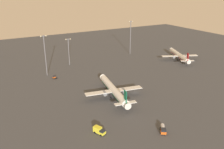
{
  "coord_description": "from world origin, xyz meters",
  "views": [
    {
      "loc": [
        -78.92,
        -110.29,
        61.54
      ],
      "look_at": [
        -2.16,
        25.29,
        4.0
      ],
      "focal_mm": 38.52,
      "sensor_mm": 36.0,
      "label": 1
    }
  ],
  "objects_px": {
    "pushback_tug": "(54,77)",
    "airplane_far_stand": "(179,55)",
    "apron_light_west": "(130,36)",
    "apron_light_central": "(45,53)",
    "airplane_terminal_side": "(114,90)",
    "apron_light_east": "(69,50)",
    "fuel_truck": "(163,129)",
    "catering_truck": "(99,130)"
  },
  "relations": [
    {
      "from": "apron_light_east",
      "to": "pushback_tug",
      "type": "bearing_deg",
      "value": -129.66
    },
    {
      "from": "airplane_terminal_side",
      "to": "airplane_far_stand",
      "type": "relative_size",
      "value": 1.12
    },
    {
      "from": "apron_light_east",
      "to": "apron_light_central",
      "type": "distance_m",
      "value": 27.96
    },
    {
      "from": "airplane_terminal_side",
      "to": "apron_light_central",
      "type": "distance_m",
      "value": 62.17
    },
    {
      "from": "catering_truck",
      "to": "apron_light_central",
      "type": "relative_size",
      "value": 0.21
    },
    {
      "from": "apron_light_west",
      "to": "apron_light_central",
      "type": "xyz_separation_m",
      "value": [
        -85.39,
        -18.94,
        -1.01
      ]
    },
    {
      "from": "fuel_truck",
      "to": "apron_light_west",
      "type": "height_order",
      "value": "apron_light_west"
    },
    {
      "from": "apron_light_east",
      "to": "apron_light_central",
      "type": "height_order",
      "value": "apron_light_central"
    },
    {
      "from": "airplane_terminal_side",
      "to": "apron_light_west",
      "type": "height_order",
      "value": "apron_light_west"
    },
    {
      "from": "apron_light_central",
      "to": "airplane_terminal_side",
      "type": "bearing_deg",
      "value": -66.52
    },
    {
      "from": "pushback_tug",
      "to": "apron_light_east",
      "type": "height_order",
      "value": "apron_light_east"
    },
    {
      "from": "airplane_terminal_side",
      "to": "pushback_tug",
      "type": "xyz_separation_m",
      "value": [
        -21.69,
        46.71,
        -3.24
      ]
    },
    {
      "from": "pushback_tug",
      "to": "apron_light_west",
      "type": "bearing_deg",
      "value": -1.79
    },
    {
      "from": "pushback_tug",
      "to": "airplane_far_stand",
      "type": "bearing_deg",
      "value": -25.58
    },
    {
      "from": "airplane_far_stand",
      "to": "catering_truck",
      "type": "height_order",
      "value": "airplane_far_stand"
    },
    {
      "from": "airplane_far_stand",
      "to": "apron_light_east",
      "type": "relative_size",
      "value": 1.78
    },
    {
      "from": "apron_light_east",
      "to": "airplane_far_stand",
      "type": "bearing_deg",
      "value": -20.97
    },
    {
      "from": "pushback_tug",
      "to": "apron_light_east",
      "type": "distance_m",
      "value": 34.07
    },
    {
      "from": "airplane_terminal_side",
      "to": "pushback_tug",
      "type": "relative_size",
      "value": 12.6
    },
    {
      "from": "pushback_tug",
      "to": "fuel_truck",
      "type": "relative_size",
      "value": 0.55
    },
    {
      "from": "pushback_tug",
      "to": "apron_light_central",
      "type": "distance_m",
      "value": 18.28
    },
    {
      "from": "apron_light_west",
      "to": "apron_light_central",
      "type": "height_order",
      "value": "apron_light_west"
    },
    {
      "from": "airplane_terminal_side",
      "to": "apron_light_east",
      "type": "relative_size",
      "value": 2.0
    },
    {
      "from": "apron_light_west",
      "to": "apron_light_central",
      "type": "bearing_deg",
      "value": -167.5
    },
    {
      "from": "airplane_far_stand",
      "to": "apron_light_central",
      "type": "xyz_separation_m",
      "value": [
        -112.46,
        18.85,
        12.66
      ]
    },
    {
      "from": "airplane_terminal_side",
      "to": "pushback_tug",
      "type": "bearing_deg",
      "value": 125.47
    },
    {
      "from": "apron_light_west",
      "to": "apron_light_east",
      "type": "relative_size",
      "value": 1.43
    },
    {
      "from": "apron_light_east",
      "to": "catering_truck",
      "type": "bearing_deg",
      "value": -102.92
    },
    {
      "from": "airplane_far_stand",
      "to": "apron_light_east",
      "type": "height_order",
      "value": "apron_light_east"
    },
    {
      "from": "airplane_far_stand",
      "to": "apron_light_west",
      "type": "distance_m",
      "value": 48.45
    },
    {
      "from": "airplane_terminal_side",
      "to": "apron_light_west",
      "type": "bearing_deg",
      "value": 61.33
    },
    {
      "from": "airplane_far_stand",
      "to": "pushback_tug",
      "type": "relative_size",
      "value": 11.21
    },
    {
      "from": "airplane_terminal_side",
      "to": "fuel_truck",
      "type": "bearing_deg",
      "value": -77.94
    },
    {
      "from": "catering_truck",
      "to": "pushback_tug",
      "type": "distance_m",
      "value": 76.13
    },
    {
      "from": "airplane_far_stand",
      "to": "apron_light_west",
      "type": "height_order",
      "value": "apron_light_west"
    },
    {
      "from": "airplane_far_stand",
      "to": "fuel_truck",
      "type": "relative_size",
      "value": 6.19
    },
    {
      "from": "airplane_terminal_side",
      "to": "fuel_truck",
      "type": "height_order",
      "value": "airplane_terminal_side"
    },
    {
      "from": "airplane_far_stand",
      "to": "pushback_tug",
      "type": "xyz_separation_m",
      "value": [
        -109.87,
        9.67,
        -2.94
      ]
    },
    {
      "from": "pushback_tug",
      "to": "apron_light_central",
      "type": "xyz_separation_m",
      "value": [
        -2.59,
        9.18,
        15.6
      ]
    },
    {
      "from": "pushback_tug",
      "to": "apron_light_east",
      "type": "relative_size",
      "value": 0.16
    },
    {
      "from": "pushback_tug",
      "to": "apron_light_west",
      "type": "height_order",
      "value": "apron_light_west"
    },
    {
      "from": "catering_truck",
      "to": "pushback_tug",
      "type": "height_order",
      "value": "catering_truck"
    }
  ]
}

